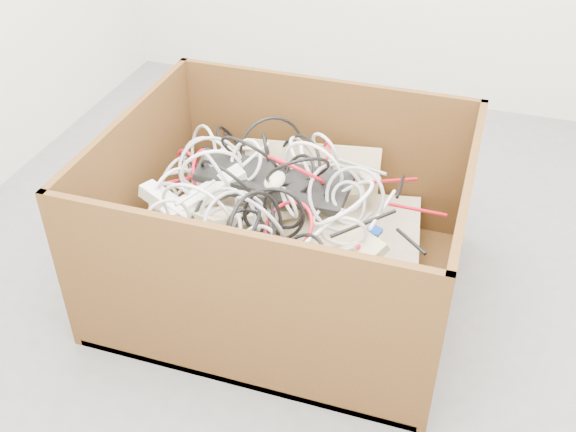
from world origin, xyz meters
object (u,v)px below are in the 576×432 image
(power_strip_left, at_px, (205,194))
(power_strip_right, at_px, (178,210))
(vga_plug, at_px, (374,231))
(cardboard_box, at_px, (282,252))

(power_strip_left, bearing_deg, power_strip_right, 176.12)
(power_strip_left, height_order, power_strip_right, power_strip_left)
(power_strip_right, distance_m, vga_plug, 0.64)
(cardboard_box, relative_size, vga_plug, 25.43)
(power_strip_right, bearing_deg, power_strip_left, 66.69)
(cardboard_box, height_order, power_strip_right, cardboard_box)
(power_strip_right, relative_size, vga_plug, 6.84)
(cardboard_box, bearing_deg, power_strip_right, -158.72)
(power_strip_left, height_order, vga_plug, power_strip_left)
(cardboard_box, bearing_deg, vga_plug, -4.25)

